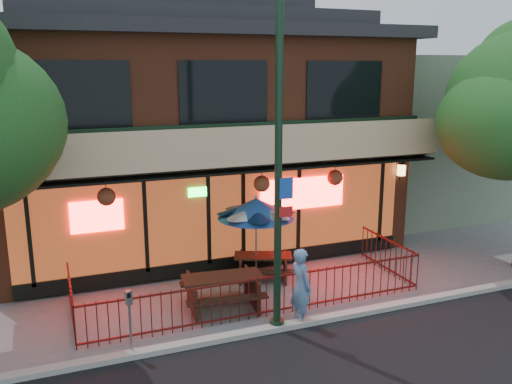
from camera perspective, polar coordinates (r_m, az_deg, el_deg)
ground at (r=12.71m, az=1.47°, el=-13.33°), size 80.00×80.00×0.00m
curb at (r=12.28m, az=2.40°, el=-14.05°), size 80.00×0.25×0.12m
restaurant_building at (r=18.20m, az=-7.23°, el=8.22°), size 12.96×9.49×8.05m
neighbor_building at (r=22.75m, az=15.13°, el=6.01°), size 6.00×7.00×6.00m
patio_fence at (r=12.87m, az=0.60°, el=-9.89°), size 8.44×2.62×1.00m
street_light at (r=11.29m, az=2.36°, el=0.24°), size 0.43×0.32×7.00m
picnic_table_left at (r=13.11m, az=-3.55°, el=-9.95°), size 2.02×1.63×0.80m
picnic_table_right at (r=14.85m, az=0.74°, el=-7.46°), size 1.89×1.68×0.66m
patio_umbrella at (r=14.30m, az=0.01°, el=-1.69°), size 2.05×2.05×2.34m
pedestrian at (r=12.28m, az=4.74°, el=-9.84°), size 0.52×0.70×1.76m
parking_meter_near at (r=11.21m, az=-13.18°, el=-12.19°), size 0.15×0.14×1.39m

